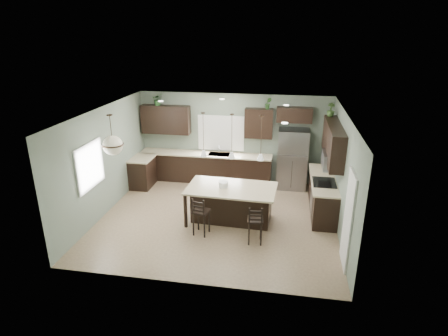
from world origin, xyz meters
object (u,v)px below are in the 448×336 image
serving_dish (224,184)px  bar_stool_left (201,215)px  bar_stool_right (255,224)px  refrigerator (292,159)px  kitchen_island (231,204)px  plant_back_left (158,99)px

serving_dish → bar_stool_left: (-0.41, -0.78, -0.50)m
bar_stool_right → serving_dish: bearing=127.2°
refrigerator → bar_stool_left: refrigerator is taller
bar_stool_left → bar_stool_right: 1.31m
refrigerator → kitchen_island: bearing=-120.9°
refrigerator → plant_back_left: bearing=178.2°
refrigerator → bar_stool_left: (-2.10, -3.28, -0.43)m
kitchen_island → plant_back_left: (-2.74, 2.64, 2.13)m
bar_stool_left → bar_stool_right: bearing=3.6°
refrigerator → kitchen_island: 2.96m
plant_back_left → refrigerator: bearing=-1.8°
bar_stool_left → plant_back_left: plant_back_left is taller
refrigerator → kitchen_island: (-1.50, -2.51, -0.46)m
refrigerator → plant_back_left: size_ratio=4.89×
refrigerator → kitchen_island: size_ratio=0.84×
serving_dish → plant_back_left: size_ratio=0.63×
kitchen_island → bar_stool_right: 1.17m
bar_stool_left → bar_stool_right: (1.30, -0.17, -0.01)m
refrigerator → serving_dish: size_ratio=7.71×
serving_dish → bar_stool_left: 1.02m
serving_dish → plant_back_left: plant_back_left is taller
kitchen_island → bar_stool_right: size_ratio=2.32×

